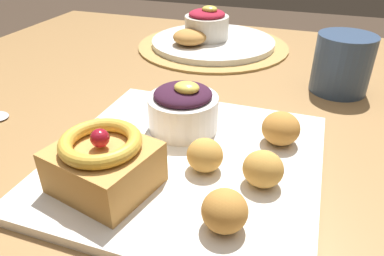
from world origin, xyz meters
TOP-DOWN VIEW (x-y plane):
  - dining_table at (0.00, 0.00)m, footprint 1.30×0.95m
  - woven_placemat at (-0.15, 0.28)m, footprint 0.33×0.33m
  - front_plate at (-0.05, -0.16)m, footprint 0.30×0.30m
  - cake_slice at (-0.11, -0.23)m, footprint 0.11×0.11m
  - berry_ramekin at (-0.08, -0.09)m, footprint 0.09×0.09m
  - fritter_front at (0.04, -0.09)m, footprint 0.05×0.05m
  - fritter_middle at (0.02, -0.25)m, footprint 0.04×0.04m
  - fritter_back at (-0.03, -0.17)m, footprint 0.04×0.04m
  - fritter_extra at (0.04, -0.18)m, footprint 0.04×0.04m
  - back_plate at (-0.15, 0.28)m, footprint 0.27×0.27m
  - back_ramekin at (-0.16, 0.28)m, footprint 0.10×0.10m
  - back_pastry at (-0.18, 0.23)m, footprint 0.07×0.07m
  - coffee_mug at (0.11, 0.13)m, footprint 0.09×0.09m

SIDE VIEW (x-z plane):
  - dining_table at x=0.00m, z-range 0.27..1.00m
  - woven_placemat at x=-0.15m, z-range 0.73..0.73m
  - front_plate at x=-0.05m, z-range 0.73..0.74m
  - back_plate at x=-0.15m, z-range 0.73..0.75m
  - fritter_back at x=-0.03m, z-range 0.74..0.78m
  - fritter_extra at x=0.04m, z-range 0.74..0.78m
  - fritter_middle at x=0.02m, z-range 0.74..0.78m
  - fritter_front at x=0.04m, z-range 0.74..0.78m
  - back_pastry at x=-0.18m, z-range 0.75..0.78m
  - berry_ramekin at x=-0.08m, z-range 0.74..0.81m
  - cake_slice at x=-0.11m, z-range 0.74..0.81m
  - coffee_mug at x=0.11m, z-range 0.73..0.82m
  - back_ramekin at x=-0.16m, z-range 0.74..0.81m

